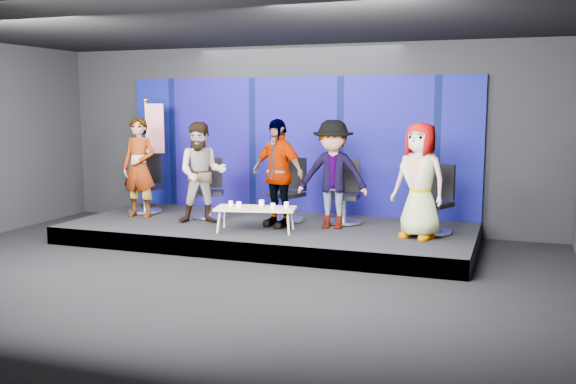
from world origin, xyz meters
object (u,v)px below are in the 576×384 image
(chair_c, at_px, (288,201))
(panelist_c, at_px, (277,173))
(mug_d, at_px, (273,206))
(chair_e, at_px, (435,211))
(panelist_d, at_px, (333,175))
(coffee_table, at_px, (256,209))
(panelist_e, at_px, (420,181))
(mug_e, at_px, (286,205))
(flag_stand, at_px, (152,151))
(mug_a, at_px, (231,204))
(panelist_a, at_px, (139,168))
(panelist_b, at_px, (202,173))
(chair_a, at_px, (146,193))
(chair_b, at_px, (210,198))
(mug_b, at_px, (239,205))
(chair_d, at_px, (345,202))
(mug_c, at_px, (262,203))

(chair_c, xyz_separation_m, panelist_c, (-0.02, -0.51, 0.55))
(mug_d, bearing_deg, chair_e, 19.32)
(panelist_d, xyz_separation_m, coffee_table, (-1.11, -0.71, -0.54))
(panelist_c, xyz_separation_m, panelist_e, (2.43, -0.17, -0.02))
(chair_e, height_order, mug_e, chair_e)
(flag_stand, bearing_deg, mug_a, -48.23)
(panelist_a, height_order, panelist_b, panelist_a)
(panelist_e, bearing_deg, chair_a, -164.70)
(chair_a, distance_m, panelist_d, 3.87)
(panelist_d, distance_m, flag_stand, 3.97)
(coffee_table, xyz_separation_m, mug_a, (-0.43, -0.03, 0.08))
(chair_e, height_order, flag_stand, flag_stand)
(chair_b, height_order, mug_b, chair_b)
(chair_a, distance_m, mug_e, 3.32)
(chair_c, relative_size, coffee_table, 0.82)
(panelist_b, distance_m, panelist_d, 2.31)
(chair_b, height_order, panelist_b, panelist_b)
(mug_d, bearing_deg, mug_e, 41.90)
(chair_e, xyz_separation_m, mug_a, (-3.23, -0.87, 0.08))
(mug_e, bearing_deg, mug_d, -138.10)
(chair_e, bearing_deg, chair_b, -158.45)
(chair_b, distance_m, mug_e, 1.93)
(panelist_e, xyz_separation_m, mug_d, (-2.29, -0.40, -0.46))
(chair_d, distance_m, mug_c, 1.56)
(panelist_d, bearing_deg, chair_b, 171.02)
(chair_a, height_order, flag_stand, flag_stand)
(panelist_c, bearing_deg, mug_e, -31.78)
(chair_a, relative_size, flag_stand, 0.51)
(chair_c, relative_size, mug_a, 12.70)
(panelist_b, bearing_deg, mug_d, -37.54)
(chair_c, height_order, panelist_c, panelist_c)
(panelist_b, distance_m, mug_d, 1.61)
(coffee_table, bearing_deg, flag_stand, 153.47)
(chair_b, distance_m, mug_b, 1.46)
(panelist_e, xyz_separation_m, mug_b, (-2.85, -0.51, -0.45))
(panelist_a, height_order, mug_a, panelist_a)
(chair_b, bearing_deg, flag_stand, 139.73)
(panelist_d, relative_size, coffee_table, 1.31)
(panelist_b, xyz_separation_m, chair_e, (3.98, 0.45, -0.52))
(chair_a, relative_size, mug_d, 12.74)
(panelist_d, relative_size, flag_stand, 0.83)
(chair_d, xyz_separation_m, panelist_e, (1.41, -0.83, 0.53))
(panelist_b, xyz_separation_m, mug_c, (1.22, -0.24, -0.44))
(panelist_a, relative_size, flag_stand, 0.83)
(chair_a, relative_size, chair_e, 1.02)
(mug_b, bearing_deg, chair_b, 135.58)
(chair_b, relative_size, mug_a, 12.25)
(mug_e, bearing_deg, panelist_b, 171.17)
(panelist_a, bearing_deg, flag_stand, 106.50)
(mug_e, bearing_deg, mug_a, -170.00)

